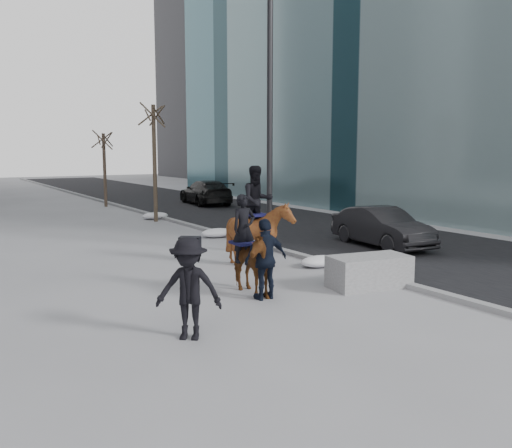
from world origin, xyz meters
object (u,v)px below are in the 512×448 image
mounted_left (247,258)px  mounted_right (259,227)px  planter (369,272)px  car_near (382,227)px

mounted_left → mounted_right: (1.80, 2.34, 0.28)m
planter → mounted_left: size_ratio=0.84×
car_near → mounted_right: bearing=-168.4°
mounted_left → mounted_right: 2.96m
planter → car_near: bearing=42.3°
planter → mounted_right: bearing=106.2°
car_near → mounted_left: bearing=-151.6°
planter → car_near: size_ratio=0.47×
car_near → mounted_right: size_ratio=1.44×
planter → car_near: (4.16, 3.78, 0.28)m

